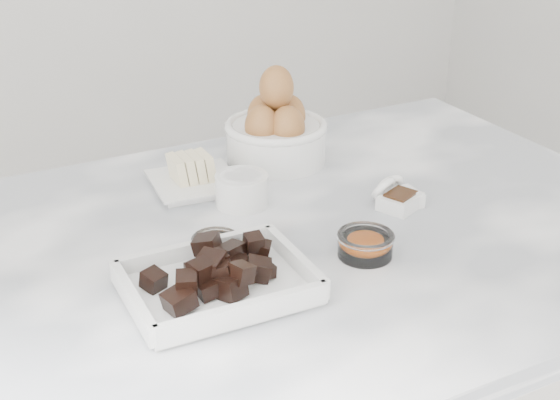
{
  "coord_description": "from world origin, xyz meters",
  "views": [
    {
      "loc": [
        -0.47,
        -0.88,
        1.48
      ],
      "look_at": [
        0.02,
        0.03,
        0.98
      ],
      "focal_mm": 50.0,
      "sensor_mm": 36.0,
      "label": 1
    }
  ],
  "objects_px": {
    "honey_bowl": "(216,246)",
    "salt_spoon": "(398,195)",
    "sugar_ramekin": "(242,189)",
    "zest_bowl": "(365,243)",
    "butter_plate": "(193,176)",
    "chocolate_dish": "(218,277)",
    "egg_bowl": "(276,131)",
    "vanilla_spoon": "(396,198)"
  },
  "relations": [
    {
      "from": "honey_bowl",
      "to": "salt_spoon",
      "type": "height_order",
      "value": "salt_spoon"
    },
    {
      "from": "butter_plate",
      "to": "egg_bowl",
      "type": "bearing_deg",
      "value": 11.55
    },
    {
      "from": "sugar_ramekin",
      "to": "egg_bowl",
      "type": "distance_m",
      "value": 0.19
    },
    {
      "from": "egg_bowl",
      "to": "zest_bowl",
      "type": "distance_m",
      "value": 0.36
    },
    {
      "from": "chocolate_dish",
      "to": "egg_bowl",
      "type": "height_order",
      "value": "egg_bowl"
    },
    {
      "from": "vanilla_spoon",
      "to": "salt_spoon",
      "type": "bearing_deg",
      "value": 39.69
    },
    {
      "from": "chocolate_dish",
      "to": "salt_spoon",
      "type": "relative_size",
      "value": 3.14
    },
    {
      "from": "honey_bowl",
      "to": "vanilla_spoon",
      "type": "relative_size",
      "value": 0.75
    },
    {
      "from": "sugar_ramekin",
      "to": "egg_bowl",
      "type": "height_order",
      "value": "egg_bowl"
    },
    {
      "from": "butter_plate",
      "to": "vanilla_spoon",
      "type": "distance_m",
      "value": 0.33
    },
    {
      "from": "honey_bowl",
      "to": "vanilla_spoon",
      "type": "height_order",
      "value": "vanilla_spoon"
    },
    {
      "from": "chocolate_dish",
      "to": "egg_bowl",
      "type": "bearing_deg",
      "value": 52.67
    },
    {
      "from": "sugar_ramekin",
      "to": "salt_spoon",
      "type": "distance_m",
      "value": 0.25
    },
    {
      "from": "egg_bowl",
      "to": "honey_bowl",
      "type": "distance_m",
      "value": 0.35
    },
    {
      "from": "honey_bowl",
      "to": "zest_bowl",
      "type": "distance_m",
      "value": 0.21
    },
    {
      "from": "vanilla_spoon",
      "to": "sugar_ramekin",
      "type": "bearing_deg",
      "value": 149.92
    },
    {
      "from": "salt_spoon",
      "to": "chocolate_dish",
      "type": "bearing_deg",
      "value": -163.13
    },
    {
      "from": "chocolate_dish",
      "to": "zest_bowl",
      "type": "xyz_separation_m",
      "value": [
        0.22,
        -0.01,
        -0.01
      ]
    },
    {
      "from": "sugar_ramekin",
      "to": "egg_bowl",
      "type": "relative_size",
      "value": 0.46
    },
    {
      "from": "chocolate_dish",
      "to": "egg_bowl",
      "type": "xyz_separation_m",
      "value": [
        0.27,
        0.35,
        0.03
      ]
    },
    {
      "from": "vanilla_spoon",
      "to": "egg_bowl",
      "type": "bearing_deg",
      "value": 107.46
    },
    {
      "from": "salt_spoon",
      "to": "sugar_ramekin",
      "type": "bearing_deg",
      "value": 152.74
    },
    {
      "from": "egg_bowl",
      "to": "salt_spoon",
      "type": "height_order",
      "value": "egg_bowl"
    },
    {
      "from": "butter_plate",
      "to": "salt_spoon",
      "type": "distance_m",
      "value": 0.33
    },
    {
      "from": "salt_spoon",
      "to": "egg_bowl",
      "type": "bearing_deg",
      "value": 110.09
    },
    {
      "from": "zest_bowl",
      "to": "salt_spoon",
      "type": "height_order",
      "value": "salt_spoon"
    },
    {
      "from": "honey_bowl",
      "to": "salt_spoon",
      "type": "bearing_deg",
      "value": 3.14
    },
    {
      "from": "egg_bowl",
      "to": "salt_spoon",
      "type": "relative_size",
      "value": 2.39
    },
    {
      "from": "butter_plate",
      "to": "salt_spoon",
      "type": "bearing_deg",
      "value": -38.52
    },
    {
      "from": "zest_bowl",
      "to": "butter_plate",
      "type": "bearing_deg",
      "value": 111.04
    },
    {
      "from": "chocolate_dish",
      "to": "zest_bowl",
      "type": "height_order",
      "value": "chocolate_dish"
    },
    {
      "from": "chocolate_dish",
      "to": "vanilla_spoon",
      "type": "xyz_separation_m",
      "value": [
        0.35,
        0.1,
        -0.01
      ]
    },
    {
      "from": "zest_bowl",
      "to": "salt_spoon",
      "type": "distance_m",
      "value": 0.18
    },
    {
      "from": "butter_plate",
      "to": "salt_spoon",
      "type": "height_order",
      "value": "butter_plate"
    },
    {
      "from": "chocolate_dish",
      "to": "salt_spoon",
      "type": "bearing_deg",
      "value": 16.87
    },
    {
      "from": "chocolate_dish",
      "to": "sugar_ramekin",
      "type": "relative_size",
      "value": 2.86
    },
    {
      "from": "sugar_ramekin",
      "to": "salt_spoon",
      "type": "height_order",
      "value": "sugar_ramekin"
    },
    {
      "from": "butter_plate",
      "to": "honey_bowl",
      "type": "height_order",
      "value": "butter_plate"
    },
    {
      "from": "chocolate_dish",
      "to": "salt_spoon",
      "type": "xyz_separation_m",
      "value": [
        0.36,
        0.11,
        -0.01
      ]
    },
    {
      "from": "egg_bowl",
      "to": "vanilla_spoon",
      "type": "xyz_separation_m",
      "value": [
        0.08,
        -0.25,
        -0.04
      ]
    },
    {
      "from": "butter_plate",
      "to": "honey_bowl",
      "type": "xyz_separation_m",
      "value": [
        -0.06,
        -0.23,
        -0.0
      ]
    },
    {
      "from": "chocolate_dish",
      "to": "egg_bowl",
      "type": "relative_size",
      "value": 1.32
    }
  ]
}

